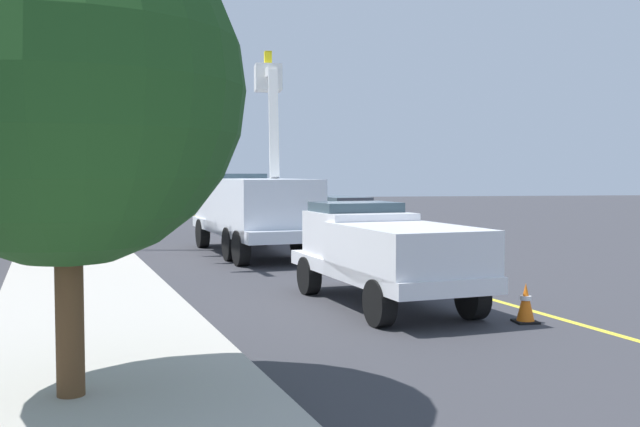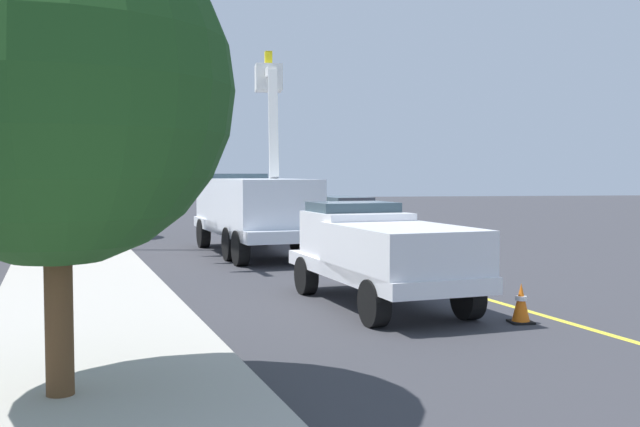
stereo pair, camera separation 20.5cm
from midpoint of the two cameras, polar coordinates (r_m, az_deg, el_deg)
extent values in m
plane|color=#38383D|center=(23.88, 1.68, -3.34)|extent=(120.00, 120.00, 0.00)
cube|color=#B2ADA3|center=(22.22, -18.12, -3.82)|extent=(59.59, 14.96, 0.12)
cube|color=yellow|center=(23.88, 1.68, -3.33)|extent=(49.11, 9.68, 0.01)
cube|color=white|center=(24.33, -4.98, -1.10)|extent=(8.53, 4.02, 0.36)
cube|color=white|center=(26.83, -6.43, 0.93)|extent=(3.02, 2.81, 1.60)
cube|color=#384C56|center=(27.01, -6.54, 2.43)|extent=(2.17, 2.41, 0.64)
cube|color=white|center=(23.34, -4.36, 0.49)|extent=(5.63, 3.45, 1.80)
cube|color=white|center=(22.33, -3.40, 7.03)|extent=(1.05, 0.32, 3.35)
cube|color=white|center=(24.24, -3.65, 10.95)|extent=(2.75, 0.39, 0.55)
cube|color=white|center=(25.58, -3.81, 10.51)|extent=(0.90, 0.90, 0.90)
cube|color=yellow|center=(25.66, -3.81, 11.84)|extent=(0.36, 0.24, 0.60)
cylinder|color=black|center=(26.90, -8.87, -1.53)|extent=(1.09, 0.53, 1.04)
cylinder|color=black|center=(27.42, -4.25, -1.42)|extent=(1.09, 0.53, 1.04)
cylinder|color=black|center=(22.66, -6.76, -2.38)|extent=(1.09, 0.53, 1.04)
cylinder|color=black|center=(23.28, -1.35, -2.22)|extent=(1.09, 0.53, 1.04)
cylinder|color=black|center=(21.39, -5.95, -2.71)|extent=(1.09, 0.53, 1.04)
cylinder|color=black|center=(22.04, -0.26, -2.52)|extent=(1.09, 0.53, 1.04)
cube|color=white|center=(14.93, 5.06, -4.34)|extent=(5.90, 3.13, 0.30)
cube|color=white|center=(15.99, 3.20, -1.86)|extent=(2.35, 2.28, 1.10)
cube|color=#384C56|center=(16.14, 2.93, -0.10)|extent=(1.66, 1.99, 0.56)
cube|color=white|center=(13.98, 6.82, -3.21)|extent=(3.70, 2.70, 1.10)
cylinder|color=black|center=(16.32, -0.73, -4.86)|extent=(0.88, 0.45, 0.84)
cylinder|color=black|center=(17.03, 5.31, -4.54)|extent=(0.88, 0.45, 0.84)
cylinder|color=black|center=(12.93, 4.71, -6.99)|extent=(0.88, 0.45, 0.84)
cylinder|color=black|center=(13.81, 11.90, -6.39)|extent=(0.88, 0.45, 0.84)
cube|color=maroon|center=(31.91, 1.98, -0.29)|extent=(5.07, 2.78, 0.70)
cube|color=#384C56|center=(32.01, 1.89, 0.80)|extent=(3.71, 2.30, 0.60)
cylinder|color=black|center=(30.78, 4.60, -1.26)|extent=(0.71, 0.37, 0.68)
cylinder|color=black|center=(30.11, 1.63, -1.35)|extent=(0.71, 0.37, 0.68)
cylinder|color=black|center=(33.76, 2.30, -0.86)|extent=(0.71, 0.37, 0.68)
cylinder|color=black|center=(33.16, -0.44, -0.94)|extent=(0.71, 0.37, 0.68)
cube|color=black|center=(13.79, 15.82, -8.15)|extent=(0.40, 0.40, 0.04)
cone|color=orange|center=(13.72, 15.84, -6.67)|extent=(0.32, 0.32, 0.68)
cylinder|color=white|center=(13.71, 15.84, -6.38)|extent=(0.20, 0.20, 0.08)
cube|color=black|center=(29.34, -3.40, -2.10)|extent=(0.40, 0.40, 0.04)
cone|color=orange|center=(29.31, -3.40, -1.35)|extent=(0.32, 0.32, 0.73)
cylinder|color=white|center=(29.30, -3.40, -1.20)|extent=(0.20, 0.20, 0.08)
cylinder|color=gray|center=(26.77, -16.44, 6.19)|extent=(0.22, 0.22, 8.35)
cube|color=gray|center=(23.69, -16.02, 14.62)|extent=(6.95, 1.50, 0.16)
cube|color=gold|center=(25.07, -16.25, 12.69)|extent=(0.22, 0.57, 1.00)
cube|color=black|center=(25.08, -16.01, 12.69)|extent=(0.26, 0.35, 0.84)
cube|color=gold|center=(23.09, -15.91, 13.53)|extent=(0.22, 0.57, 1.00)
cube|color=black|center=(23.10, -15.66, 13.53)|extent=(0.26, 0.35, 0.84)
cube|color=gold|center=(21.12, -15.51, 14.53)|extent=(0.22, 0.57, 1.00)
cube|color=black|center=(21.13, -15.23, 14.53)|extent=(0.26, 0.35, 0.84)
cylinder|color=brown|center=(8.99, -19.10, -7.12)|extent=(0.32, 0.32, 2.23)
sphere|color=#1E471C|center=(8.90, -19.39, 9.25)|extent=(4.09, 4.09, 4.09)
cylinder|color=brown|center=(32.38, -19.89, 0.97)|extent=(0.32, 0.32, 3.15)
sphere|color=#1E471C|center=(32.41, -19.99, 6.18)|extent=(3.92, 3.92, 3.92)
camera|label=1|loc=(0.10, -89.75, 0.01)|focal=40.99mm
camera|label=2|loc=(0.10, 90.25, -0.01)|focal=40.99mm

